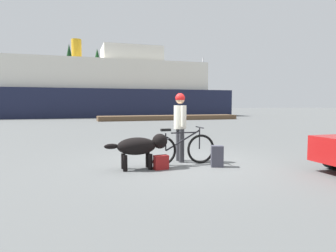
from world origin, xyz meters
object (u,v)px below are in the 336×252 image
(bicycle, at_px, (181,149))
(ferry_boat, at_px, (109,90))
(handbag_pannier, at_px, (161,162))
(dog, at_px, (141,146))
(backpack, at_px, (217,156))
(sailboat_moored, at_px, (202,112))
(person_cyclist, at_px, (180,120))

(bicycle, xyz_separation_m, ferry_boat, (1.39, 28.33, 2.64))
(bicycle, bearing_deg, handbag_pannier, -150.85)
(dog, bearing_deg, backpack, -10.51)
(handbag_pannier, bearing_deg, ferry_boat, 86.00)
(handbag_pannier, distance_m, ferry_boat, 28.88)
(bicycle, distance_m, dog, 1.06)
(handbag_pannier, bearing_deg, sailboat_moored, 63.91)
(dog, height_order, sailboat_moored, sailboat_moored)
(bicycle, xyz_separation_m, handbag_pannier, (-0.61, -0.34, -0.23))
(backpack, xyz_separation_m, sailboat_moored, (11.75, 26.86, 0.24))
(bicycle, relative_size, dog, 1.20)
(dog, distance_m, handbag_pannier, 0.59)
(backpack, distance_m, handbag_pannier, 1.34)
(dog, height_order, ferry_boat, ferry_boat)
(bicycle, xyz_separation_m, sailboat_moored, (12.47, 26.38, 0.10))
(bicycle, height_order, backpack, bicycle)
(person_cyclist, xyz_separation_m, sailboat_moored, (12.36, 25.98, -0.57))
(dog, bearing_deg, bicycle, 8.25)
(person_cyclist, bearing_deg, backpack, -55.10)
(dog, bearing_deg, sailboat_moored, 63.01)
(sailboat_moored, bearing_deg, dog, -116.99)
(person_cyclist, xyz_separation_m, backpack, (0.61, -0.88, -0.81))
(dog, relative_size, handbag_pannier, 4.50)
(backpack, bearing_deg, bicycle, 146.60)
(bicycle, bearing_deg, person_cyclist, 74.05)
(dog, height_order, backpack, dog)
(ferry_boat, bearing_deg, sailboat_moored, -9.97)
(bicycle, bearing_deg, ferry_boat, 87.19)
(person_cyclist, relative_size, backpack, 3.50)
(bicycle, height_order, handbag_pannier, bicycle)
(backpack, bearing_deg, dog, 169.49)
(ferry_boat, bearing_deg, dog, -94.88)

